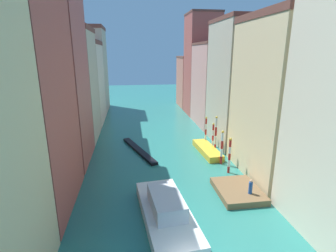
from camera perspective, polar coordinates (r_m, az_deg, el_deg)
ground_plane at (r=39.54m, az=-2.71°, el=-4.15°), size 154.00×154.00×0.00m
building_left_1 at (r=24.10m, az=-29.85°, el=8.06°), size 6.58×10.68×22.18m
building_left_2 at (r=33.97m, az=-23.52°, el=9.35°), size 6.58×9.32×20.82m
building_left_3 at (r=43.54m, az=-20.07°, el=8.51°), size 6.58×9.77×17.31m
building_left_4 at (r=54.18m, az=-17.79°, el=9.14°), size 6.58×11.79×15.76m
building_left_5 at (r=65.11m, az=-16.37°, el=11.84°), size 6.58×10.59×19.34m
building_right_1 at (r=30.55m, az=23.03°, el=5.65°), size 6.58×11.10×17.49m
building_right_2 at (r=40.24m, az=15.02°, el=9.09°), size 6.58×10.21×18.27m
building_right_3 at (r=50.34m, az=10.14°, el=8.95°), size 6.58×11.03×15.36m
building_right_4 at (r=59.10m, az=7.37°, el=13.12°), size 6.58×7.94×21.67m
building_right_5 at (r=67.99m, az=5.23°, el=9.73°), size 6.58×9.17×12.70m
waterfront_dock at (r=27.35m, az=15.14°, el=-13.60°), size 4.14×5.23×0.62m
person_on_dock at (r=26.26m, az=17.72°, el=-12.70°), size 0.36×0.36×1.44m
mooring_pole_0 at (r=30.66m, az=13.39°, el=-6.27°), size 0.31×0.31×4.28m
mooring_pole_1 at (r=32.81m, az=11.78°, el=-4.57°), size 0.34×0.34×4.40m
mooring_pole_2 at (r=36.26m, az=10.46°, el=-1.81°), size 0.32×0.32×5.25m
mooring_pole_3 at (r=37.04m, az=9.86°, el=-2.35°), size 0.29×0.29×4.10m
mooring_pole_4 at (r=39.11m, az=8.32°, el=-1.05°), size 0.30×0.30×4.42m
vaporetto_white at (r=22.55m, az=-0.40°, el=-18.26°), size 4.66×10.34×2.38m
gondola_black at (r=37.11m, az=-6.46°, el=-5.30°), size 4.49×10.59×0.37m
motorboat_0 at (r=36.70m, az=8.63°, el=-5.24°), size 2.51×7.39×0.83m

